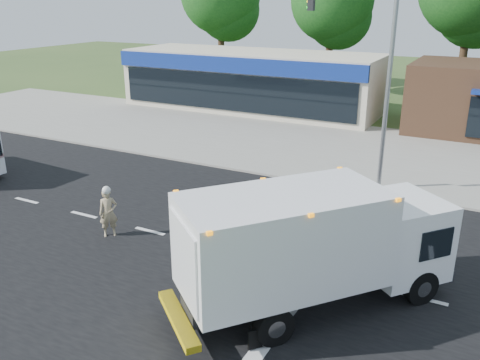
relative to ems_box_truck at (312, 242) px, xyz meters
The scene contains 10 objects.
ground 4.24m from the ems_box_truck, 153.07° to the left, with size 120.00×120.00×0.00m, color #385123.
road_asphalt 4.24m from the ems_box_truck, 153.07° to the left, with size 60.00×14.00×0.02m, color black.
sidewalk 10.64m from the ems_box_truck, 108.86° to the left, with size 60.00×2.40×0.12m, color gray.
parking_apron 16.19m from the ems_box_truck, 102.16° to the left, with size 60.00×9.00×0.02m, color gray.
lane_markings 2.78m from the ems_box_truck, 169.68° to the left, with size 55.20×7.00×0.01m.
ems_box_truck is the anchor object (origin of this frame).
emergency_worker 7.50m from the ems_box_truck, behind, with size 0.71×0.71×1.77m.
retail_strip_mall 24.94m from the ems_box_truck, 119.78° to the left, with size 18.00×6.20×4.00m.
traffic_signal_pole 9.86m from the ems_box_truck, 96.34° to the left, with size 3.51×0.25×8.00m.
background_trees 30.68m from the ems_box_truck, 98.07° to the left, with size 36.77×7.39×12.10m.
Camera 1 is at (7.01, -12.54, 7.56)m, focal length 38.00 mm.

